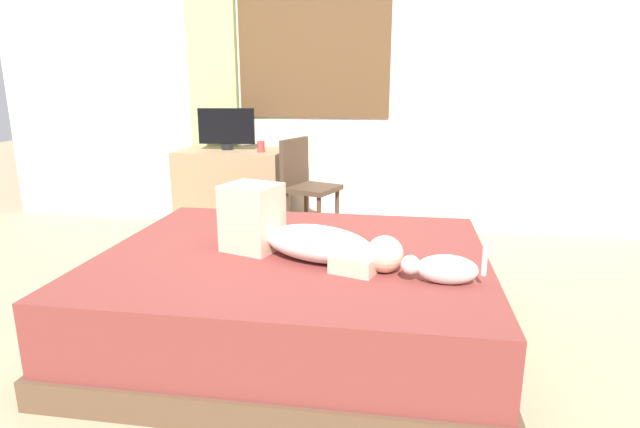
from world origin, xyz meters
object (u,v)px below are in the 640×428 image
cat (443,269)px  tv_monitor (227,128)px  bed (295,295)px  chair_by_desk (305,182)px  desk (234,192)px  cup (261,147)px  person_lying (300,235)px

cat → tv_monitor: size_ratio=0.75×
bed → chair_by_desk: bearing=98.9°
chair_by_desk → cat: bearing=-63.8°
bed → desk: 2.04m
bed → cat: bearing=-24.0°
cup → bed: bearing=-69.5°
chair_by_desk → cup: bearing=173.4°
cat → tv_monitor: tv_monitor is taller
cup → chair_by_desk: (0.38, -0.04, -0.28)m
desk → tv_monitor: size_ratio=1.87×
person_lying → desk: (-0.97, 1.89, -0.22)m
cat → person_lying: bearing=160.4°
cat → desk: (-1.64, 2.13, -0.17)m
tv_monitor → person_lying: bearing=-61.9°
tv_monitor → cup: 0.37m
desk → person_lying: bearing=-62.8°
desk → chair_by_desk: chair_by_desk is taller
bed → tv_monitor: tv_monitor is taller
cat → tv_monitor: bearing=128.2°
person_lying → desk: 2.14m
cat → chair_by_desk: bearing=116.2°
person_lying → cup: 1.92m
chair_by_desk → tv_monitor: bearing=167.9°
cup → chair_by_desk: 0.47m
person_lying → chair_by_desk: chair_by_desk is taller
cat → desk: size_ratio=0.40×
bed → chair_by_desk: (-0.26, 1.66, 0.27)m
desk → chair_by_desk: bearing=-12.8°
bed → chair_by_desk: 1.70m
cat → chair_by_desk: size_ratio=0.42×
desk → cat: bearing=-52.4°
bed → cat: cat is taller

